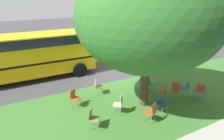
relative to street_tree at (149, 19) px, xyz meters
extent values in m
plane|color=#424247|center=(-0.31, -3.41, -4.21)|extent=(80.00, 80.00, 0.00)
cube|color=#3D752D|center=(-0.31, -0.21, -4.21)|extent=(48.00, 6.00, 0.01)
cylinder|color=brown|center=(0.00, 0.00, -2.88)|extent=(0.44, 0.44, 2.67)
ellipsoid|color=#2D6B28|center=(0.00, 0.00, 0.01)|extent=(6.48, 6.48, 4.79)
cube|color=olive|center=(2.97, 0.65, -3.77)|extent=(0.58, 0.58, 0.04)
cube|color=olive|center=(3.11, 0.53, -3.53)|extent=(0.33, 0.35, 0.40)
cylinder|color=gray|center=(2.97, 0.90, -4.00)|extent=(0.02, 0.02, 0.42)
cylinder|color=gray|center=(2.73, 0.63, -4.00)|extent=(0.02, 0.02, 0.42)
cylinder|color=gray|center=(3.22, 0.67, -4.00)|extent=(0.02, 0.02, 0.42)
cylinder|color=gray|center=(2.98, 0.40, -4.00)|extent=(0.02, 0.02, 0.42)
cube|color=olive|center=(1.51, -2.09, -3.77)|extent=(0.49, 0.50, 0.04)
cube|color=olive|center=(1.69, -2.13, -3.53)|extent=(0.18, 0.41, 0.40)
cylinder|color=gray|center=(1.39, -1.88, -4.00)|extent=(0.02, 0.02, 0.42)
cylinder|color=gray|center=(1.30, -2.23, -4.00)|extent=(0.02, 0.02, 0.42)
cylinder|color=gray|center=(1.72, -1.96, -4.00)|extent=(0.02, 0.02, 0.42)
cylinder|color=gray|center=(1.63, -2.31, -4.00)|extent=(0.02, 0.02, 0.42)
cube|color=#C64C1E|center=(-1.15, 0.03, -3.77)|extent=(0.57, 0.58, 0.04)
cube|color=#C64C1E|center=(-1.30, 0.14, -3.53)|extent=(0.31, 0.37, 0.40)
cylinder|color=gray|center=(-1.13, -0.21, -4.00)|extent=(0.02, 0.02, 0.42)
cylinder|color=gray|center=(-0.91, 0.08, -4.00)|extent=(0.02, 0.02, 0.42)
cylinder|color=gray|center=(-1.40, -0.01, -4.00)|extent=(0.02, 0.02, 0.42)
cylinder|color=gray|center=(-1.18, 0.28, -4.00)|extent=(0.02, 0.02, 0.42)
cube|color=#C64C1E|center=(3.08, -1.37, -3.77)|extent=(0.57, 0.57, 0.04)
cube|color=#C64C1E|center=(3.18, -1.52, -3.53)|extent=(0.38, 0.30, 0.40)
cylinder|color=gray|center=(3.13, -1.13, -4.00)|extent=(0.02, 0.02, 0.42)
cylinder|color=gray|center=(2.84, -1.33, -4.00)|extent=(0.02, 0.02, 0.42)
cylinder|color=gray|center=(3.33, -1.40, -4.00)|extent=(0.02, 0.02, 0.42)
cylinder|color=gray|center=(3.03, -1.61, -4.00)|extent=(0.02, 0.02, 0.42)
cube|color=#335184|center=(-0.22, 1.10, -3.77)|extent=(0.47, 0.46, 0.04)
cube|color=#335184|center=(-0.20, 0.92, -3.53)|extent=(0.41, 0.14, 0.40)
cylinder|color=gray|center=(-0.07, 1.29, -4.00)|extent=(0.02, 0.02, 0.42)
cylinder|color=gray|center=(-0.42, 1.24, -4.00)|extent=(0.02, 0.02, 0.42)
cylinder|color=gray|center=(-0.02, 0.96, -4.00)|extent=(0.02, 0.02, 0.42)
cylinder|color=gray|center=(-0.38, 0.90, -4.00)|extent=(0.02, 0.02, 0.42)
cube|color=beige|center=(1.57, 0.09, -3.77)|extent=(0.58, 0.58, 0.04)
cube|color=beige|center=(1.44, 0.21, -3.53)|extent=(0.33, 0.36, 0.40)
cylinder|color=gray|center=(1.58, -0.16, -4.00)|extent=(0.02, 0.02, 0.42)
cylinder|color=gray|center=(1.82, 0.11, -4.00)|extent=(0.02, 0.02, 0.42)
cylinder|color=gray|center=(1.33, 0.06, -4.00)|extent=(0.02, 0.02, 0.42)
cylinder|color=gray|center=(1.56, 0.33, -4.00)|extent=(0.02, 0.02, 0.42)
cube|color=#C64C1E|center=(0.68, 1.32, -3.77)|extent=(0.55, 0.54, 0.04)
cube|color=#C64C1E|center=(0.60, 1.49, -3.53)|extent=(0.40, 0.24, 0.40)
cylinder|color=gray|center=(0.58, 1.09, -4.00)|extent=(0.02, 0.02, 0.42)
cylinder|color=gray|center=(0.91, 1.24, -4.00)|extent=(0.02, 0.02, 0.42)
cylinder|color=gray|center=(0.44, 1.40, -4.00)|extent=(0.02, 0.02, 0.42)
cylinder|color=gray|center=(0.77, 1.55, -4.00)|extent=(0.02, 0.02, 0.42)
cube|color=olive|center=(-1.96, -1.69, -3.77)|extent=(0.48, 0.49, 0.04)
cube|color=olive|center=(-2.14, -1.73, -3.53)|extent=(0.16, 0.41, 0.40)
cylinder|color=gray|center=(-1.76, -1.83, -4.00)|extent=(0.02, 0.02, 0.42)
cylinder|color=gray|center=(-1.83, -1.48, -4.00)|extent=(0.02, 0.02, 0.42)
cylinder|color=gray|center=(-2.09, -1.90, -4.00)|extent=(0.02, 0.02, 0.42)
cylinder|color=gray|center=(-2.16, -1.55, -4.00)|extent=(0.02, 0.02, 0.42)
cube|color=#335184|center=(-2.50, 0.29, -3.77)|extent=(0.54, 0.53, 0.04)
cube|color=#335184|center=(-2.56, 0.45, -3.53)|extent=(0.40, 0.23, 0.40)
cylinder|color=gray|center=(-2.60, 0.06, -4.00)|extent=(0.02, 0.02, 0.42)
cylinder|color=gray|center=(-2.27, 0.20, -4.00)|extent=(0.02, 0.02, 0.42)
cylinder|color=gray|center=(-2.73, 0.38, -4.00)|extent=(0.02, 0.02, 0.42)
cylinder|color=gray|center=(-2.39, 0.51, -4.00)|extent=(0.02, 0.02, 0.42)
cube|color=#335184|center=(-1.14, -1.17, -3.77)|extent=(0.51, 0.50, 0.04)
cube|color=#335184|center=(-1.19, -1.35, -3.53)|extent=(0.41, 0.19, 0.40)
cylinder|color=gray|center=(-0.92, -1.06, -4.00)|extent=(0.02, 0.02, 0.42)
cylinder|color=gray|center=(-1.27, -0.96, -4.00)|extent=(0.02, 0.02, 0.42)
cylinder|color=gray|center=(-1.01, -1.38, -4.00)|extent=(0.02, 0.02, 0.42)
cylinder|color=gray|center=(-1.36, -1.29, -4.00)|extent=(0.02, 0.02, 0.42)
cube|color=#C64C1E|center=(-1.84, 0.34, -3.77)|extent=(0.58, 0.58, 0.04)
cube|color=#C64C1E|center=(-1.95, 0.20, -3.53)|extent=(0.36, 0.32, 0.40)
cylinder|color=gray|center=(-1.59, 0.36, -4.00)|extent=(0.02, 0.02, 0.42)
cylinder|color=gray|center=(-1.87, 0.58, -4.00)|extent=(0.02, 0.02, 0.42)
cylinder|color=gray|center=(-1.80, 0.09, -4.00)|extent=(0.02, 0.02, 0.42)
cylinder|color=gray|center=(-2.08, 0.32, -4.00)|extent=(0.02, 0.02, 0.42)
cube|color=#B7332D|center=(-2.98, 0.93, -3.77)|extent=(0.58, 0.58, 0.04)
cube|color=#B7332D|center=(-2.85, 1.06, -3.53)|extent=(0.35, 0.34, 0.40)
cylinder|color=gray|center=(-3.22, 0.93, -4.00)|extent=(0.02, 0.02, 0.42)
cylinder|color=gray|center=(-2.96, 0.68, -4.00)|extent=(0.02, 0.02, 0.42)
cylinder|color=gray|center=(-2.99, 1.18, -4.00)|extent=(0.02, 0.02, 0.42)
cylinder|color=gray|center=(-2.73, 0.93, -4.00)|extent=(0.02, 0.02, 0.42)
cube|color=maroon|center=(-5.36, -5.19, -3.53)|extent=(3.70, 1.64, 0.76)
cube|color=#1E232B|center=(-5.51, -5.19, -2.88)|extent=(1.90, 1.44, 0.64)
cylinder|color=black|center=(-3.96, -4.32, -3.91)|extent=(0.60, 0.18, 0.60)
cylinder|color=black|center=(-3.96, -6.06, -3.91)|extent=(0.60, 0.18, 0.60)
cylinder|color=black|center=(-6.76, -4.32, -3.91)|extent=(0.60, 0.18, 0.60)
cylinder|color=black|center=(-6.76, -6.06, -3.91)|extent=(0.60, 0.18, 0.60)
cube|color=yellow|center=(5.54, -6.32, -2.58)|extent=(10.40, 2.44, 2.50)
cube|color=black|center=(5.54, -6.32, -2.93)|extent=(10.30, 2.46, 0.12)
cube|color=black|center=(5.54, -6.32, -1.68)|extent=(10.30, 2.46, 0.56)
cylinder|color=black|center=(1.54, -5.06, -3.73)|extent=(0.96, 0.28, 0.96)
cylinder|color=black|center=(1.54, -7.58, -3.73)|extent=(0.96, 0.28, 0.96)
camera|label=1|loc=(5.68, 7.09, 0.94)|focal=32.11mm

